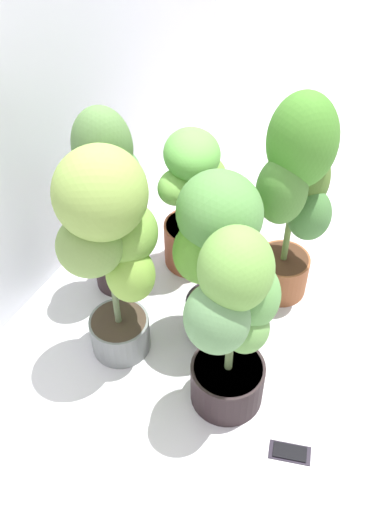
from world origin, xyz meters
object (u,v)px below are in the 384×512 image
potted_plant_back_left (110,240)px  potted_plant_back_center (109,193)px  potted_plant_center (217,244)px  potted_plant_front_right (296,189)px  cell_phone (290,452)px  potted_plant_front_left (233,320)px  potted_plant_back_right (192,199)px

potted_plant_back_left → potted_plant_back_center: bearing=34.9°
potted_plant_back_left → potted_plant_center: bearing=-48.8°
potted_plant_front_right → cell_phone: size_ratio=6.02×
potted_plant_front_right → potted_plant_back_center: bearing=114.2°
potted_plant_center → potted_plant_front_right: bearing=-27.5°
potted_plant_center → potted_plant_front_right: 0.38m
potted_plant_back_center → cell_phone: size_ratio=5.52×
potted_plant_center → potted_plant_back_left: (-0.25, 0.28, 0.10)m
potted_plant_front_left → cell_phone: potted_plant_front_left is taller
potted_plant_back_left → potted_plant_front_right: size_ratio=0.98×
potted_plant_center → potted_plant_back_right: potted_plant_center is taller
potted_plant_front_left → cell_phone: (-0.11, -0.29, -0.44)m
potted_plant_center → potted_plant_front_right: size_ratio=0.81×
potted_plant_back_center → potted_plant_front_right: size_ratio=0.92×
cell_phone → potted_plant_center: bearing=36.0°
potted_plant_front_right → cell_phone: potted_plant_front_right is taller
potted_plant_center → potted_plant_back_right: bearing=39.7°
potted_plant_back_right → potted_plant_front_right: size_ratio=0.72×
potted_plant_front_right → potted_plant_front_left: bearing=-178.5°
potted_plant_back_right → cell_phone: (-0.69, -0.73, -0.36)m
potted_plant_front_left → potted_plant_back_left: (0.02, 0.47, 0.13)m
potted_plant_front_right → cell_phone: (-0.71, -0.30, -0.55)m
potted_plant_back_left → potted_plant_front_left: bearing=-92.9°
potted_plant_back_right → potted_plant_front_right: 0.47m
potted_plant_center → potted_plant_back_right: 0.42m
potted_plant_front_left → potted_plant_back_right: bearing=37.4°
potted_plant_back_center → potted_plant_front_right: 0.71m
potted_plant_center → potted_plant_back_center: bearing=85.7°
potted_plant_center → cell_phone: bearing=-128.5°
potted_plant_front_left → potted_plant_back_left: 0.49m
potted_plant_back_right → cell_phone: size_ratio=4.31×
potted_plant_center → cell_phone: 0.77m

